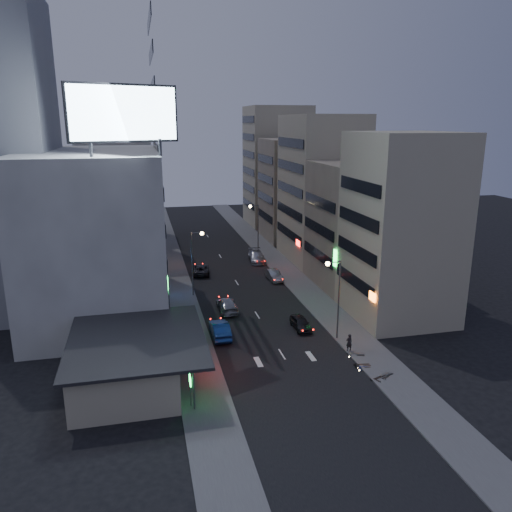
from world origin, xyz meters
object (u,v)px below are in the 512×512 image
object	(u,v)px
scooter_black_a	(385,368)
scooter_black_b	(369,358)
road_car_silver	(227,305)
parked_car_right_near	(301,323)
scooter_silver_b	(364,348)
person	(349,342)
parked_car_left	(201,269)
parked_car_right_far	(257,256)
road_car_blue	(220,329)
scooter_blue	(369,360)
scooter_silver_a	(389,365)
parked_car_right_mid	(274,275)

from	to	relation	value
scooter_black_a	scooter_black_b	xyz separation A→B (m)	(-0.36, 2.15, -0.06)
road_car_silver	scooter_black_b	world-z (taller)	road_car_silver
parked_car_right_near	scooter_silver_b	size ratio (longest dim) A/B	1.99
road_car_silver	scooter_silver_b	xyz separation A→B (m)	(10.46, -13.93, -0.02)
road_car_silver	person	distance (m)	15.99
parked_car_left	parked_car_right_near	bearing A→B (deg)	116.19
parked_car_right_far	scooter_black_a	world-z (taller)	parked_car_right_far
person	scooter_black_b	bearing A→B (deg)	98.97
parked_car_right_far	person	xyz separation A→B (m)	(1.29, -32.47, 0.14)
scooter_black_b	scooter_silver_b	distance (m)	1.95
parked_car_right_near	parked_car_left	distance (m)	23.12
road_car_blue	scooter_blue	distance (m)	15.02
parked_car_left	person	world-z (taller)	person
parked_car_right_near	person	bearing A→B (deg)	-65.85
scooter_blue	road_car_silver	bearing A→B (deg)	31.72
parked_car_left	scooter_silver_a	distance (m)	34.74
parked_car_left	parked_car_right_mid	bearing A→B (deg)	158.29
road_car_blue	scooter_black_a	world-z (taller)	road_car_blue
road_car_silver	scooter_black_b	xyz separation A→B (m)	(10.06, -15.84, -0.08)
parked_car_left	person	xyz separation A→B (m)	(10.52, -27.89, 0.27)
parked_car_right_near	person	size ratio (longest dim) A/B	2.34
road_car_silver	scooter_black_a	xyz separation A→B (m)	(10.43, -17.99, -0.02)
road_car_silver	scooter_silver_b	distance (m)	17.42
parked_car_right_near	scooter_silver_b	xyz separation A→B (m)	(3.88, -7.06, 0.06)
parked_car_right_mid	scooter_black_b	distance (m)	25.78
parked_car_right_far	person	size ratio (longest dim) A/B	3.38
scooter_silver_a	scooter_silver_b	bearing A→B (deg)	-13.21
person	scooter_silver_a	xyz separation A→B (m)	(1.68, -4.65, -0.22)
scooter_silver_a	scooter_silver_b	distance (m)	3.74
scooter_black_a	scooter_black_b	distance (m)	2.18
parked_car_right_mid	parked_car_right_far	size ratio (longest dim) A/B	0.77
parked_car_right_far	person	bearing A→B (deg)	-82.87
road_car_blue	scooter_silver_b	world-z (taller)	road_car_blue
parked_car_left	scooter_blue	distance (m)	32.96
scooter_black_a	scooter_silver_b	distance (m)	4.06
road_car_silver	scooter_silver_a	world-z (taller)	road_car_silver
scooter_black_b	person	bearing A→B (deg)	21.62
scooter_black_b	scooter_silver_b	xyz separation A→B (m)	(0.40, 1.90, 0.06)
parked_car_right_far	parked_car_right_mid	bearing A→B (deg)	-84.43
parked_car_right_mid	scooter_blue	bearing A→B (deg)	-89.96
parked_car_right_far	scooter_silver_b	world-z (taller)	parked_car_right_far
parked_car_left	scooter_black_b	distance (m)	32.73
scooter_silver_a	scooter_black_b	distance (m)	2.03
scooter_black_b	scooter_silver_a	bearing A→B (deg)	-144.26
scooter_black_a	scooter_blue	bearing A→B (deg)	-3.93
parked_car_left	road_car_blue	size ratio (longest dim) A/B	1.01
scooter_silver_b	scooter_silver_a	bearing A→B (deg)	-149.82
road_car_silver	scooter_blue	size ratio (longest dim) A/B	3.20
parked_car_right_mid	scooter_blue	distance (m)	26.07
parked_car_right_far	scooter_blue	size ratio (longest dim) A/B	3.52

